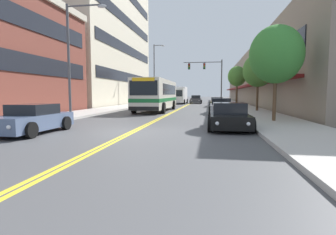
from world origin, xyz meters
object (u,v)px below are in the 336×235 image
(traffic_signal_mast, at_px, (209,73))
(street_tree_right_far, at_px, (237,76))
(car_black_parked_right_foreground, at_px, (229,117))
(fire_hydrant, at_px, (245,110))
(car_slate_blue_parked_left_near, at_px, (32,120))
(street_lamp_left_far, at_px, (155,70))
(street_lamp_left_near, at_px, (74,51))
(car_silver_parked_right_mid, at_px, (221,107))
(city_bus, at_px, (157,94))
(car_dark_grey_moving_lead, at_px, (196,100))
(street_tree_right_mid, at_px, (258,70))
(street_tree_right_near, at_px, (276,55))
(car_beige_parked_right_far, at_px, (217,102))
(box_truck, at_px, (179,95))
(car_champagne_parked_left_mid, at_px, (161,101))

(traffic_signal_mast, distance_m, street_tree_right_far, 5.10)
(car_black_parked_right_foreground, bearing_deg, fire_hydrant, 75.18)
(car_slate_blue_parked_left_near, distance_m, street_lamp_left_far, 30.95)
(street_lamp_left_near, height_order, street_lamp_left_far, street_lamp_left_far)
(car_silver_parked_right_mid, relative_size, street_lamp_left_far, 0.45)
(car_slate_blue_parked_left_near, bearing_deg, city_bus, 81.35)
(car_dark_grey_moving_lead, height_order, street_lamp_left_far, street_lamp_left_far)
(car_dark_grey_moving_lead, height_order, street_tree_right_mid, street_tree_right_mid)
(street_tree_right_near, distance_m, fire_hydrant, 4.59)
(car_beige_parked_right_far, distance_m, street_tree_right_mid, 12.08)
(car_beige_parked_right_far, distance_m, street_tree_right_near, 21.23)
(street_tree_right_near, relative_size, street_tree_right_far, 1.01)
(fire_hydrant, bearing_deg, box_truck, 106.17)
(car_slate_blue_parked_left_near, height_order, traffic_signal_mast, traffic_signal_mast)
(traffic_signal_mast, xyz_separation_m, fire_hydrant, (2.70, -22.38, -4.35))
(car_black_parked_right_foreground, xyz_separation_m, car_beige_parked_right_far, (-0.00, 23.72, -0.00))
(car_slate_blue_parked_left_near, bearing_deg, car_black_parked_right_foreground, 17.77)
(city_bus, distance_m, street_lamp_left_near, 11.52)
(car_slate_blue_parked_left_near, relative_size, street_tree_right_near, 0.76)
(car_silver_parked_right_mid, distance_m, street_tree_right_far, 15.43)
(car_dark_grey_moving_lead, relative_size, box_truck, 0.60)
(car_black_parked_right_foreground, bearing_deg, street_tree_right_far, 83.66)
(street_lamp_left_near, height_order, street_tree_right_far, street_lamp_left_near)
(car_silver_parked_right_mid, distance_m, car_beige_parked_right_far, 13.45)
(car_slate_blue_parked_left_near, xyz_separation_m, fire_hydrant, (10.24, 8.56, -0.02))
(street_tree_right_near, bearing_deg, traffic_signal_mast, 98.94)
(car_dark_grey_moving_lead, xyz_separation_m, traffic_signal_mast, (2.25, -6.41, 4.26))
(car_silver_parked_right_mid, bearing_deg, box_truck, 105.67)
(street_lamp_left_far, relative_size, street_tree_right_mid, 1.78)
(city_bus, relative_size, car_beige_parked_right_far, 2.27)
(car_silver_parked_right_mid, xyz_separation_m, street_lamp_left_far, (-9.54, 17.50, 4.83))
(city_bus, relative_size, box_truck, 1.46)
(car_beige_parked_right_far, xyz_separation_m, street_tree_right_far, (2.78, 1.31, 3.58))
(car_champagne_parked_left_mid, xyz_separation_m, car_dark_grey_moving_lead, (5.27, 6.73, 0.06))
(car_slate_blue_parked_left_near, height_order, car_champagne_parked_left_mid, car_champagne_parked_left_mid)
(box_truck, height_order, street_tree_right_near, street_tree_right_near)
(car_silver_parked_right_mid, distance_m, street_lamp_left_near, 12.87)
(car_champagne_parked_left_mid, distance_m, car_silver_parked_right_mid, 19.60)
(car_black_parked_right_foreground, xyz_separation_m, fire_hydrant, (1.53, 5.77, -0.01))
(car_black_parked_right_foreground, distance_m, street_tree_right_mid, 13.52)
(city_bus, bearing_deg, car_dark_grey_moving_lead, 82.39)
(traffic_signal_mast, bearing_deg, car_black_parked_right_foreground, -87.61)
(car_champagne_parked_left_mid, relative_size, street_tree_right_far, 0.84)
(fire_hydrant, bearing_deg, street_tree_right_near, -65.83)
(street_tree_right_far, bearing_deg, traffic_signal_mast, 141.70)
(city_bus, bearing_deg, street_tree_right_mid, -2.35)
(car_beige_parked_right_far, height_order, fire_hydrant, car_beige_parked_right_far)
(city_bus, height_order, street_lamp_left_far, street_lamp_left_far)
(car_slate_blue_parked_left_near, distance_m, street_tree_right_near, 13.29)
(car_black_parked_right_foreground, relative_size, traffic_signal_mast, 0.60)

